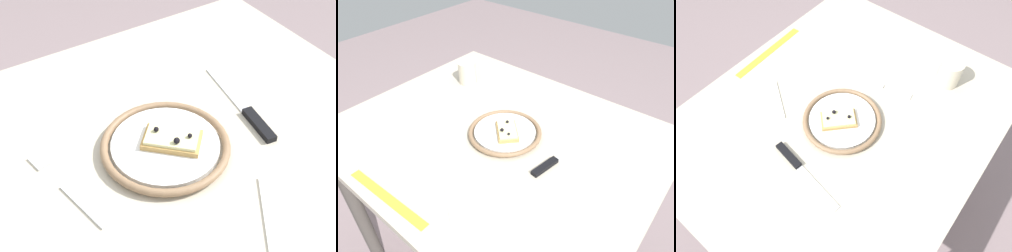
# 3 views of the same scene
# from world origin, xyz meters

# --- Properties ---
(dining_table) EXTENTS (0.97, 0.80, 0.74)m
(dining_table) POSITION_xyz_m (0.00, 0.00, 0.63)
(dining_table) COLOR #BCB29E
(dining_table) RESTS_ON ground_plane
(plate) EXTENTS (0.23, 0.23, 0.02)m
(plate) POSITION_xyz_m (0.02, 0.01, 0.75)
(plate) COLOR white
(plate) RESTS_ON dining_table
(pizza_slice_near) EXTENTS (0.11, 0.11, 0.03)m
(pizza_slice_near) POSITION_xyz_m (0.04, 0.01, 0.77)
(pizza_slice_near) COLOR tan
(pizza_slice_near) RESTS_ON plate
(knife) EXTENTS (0.06, 0.24, 0.01)m
(knife) POSITION_xyz_m (0.21, 0.01, 0.75)
(knife) COLOR silver
(knife) RESTS_ON dining_table
(fork) EXTENTS (0.06, 0.20, 0.00)m
(fork) POSITION_xyz_m (-0.16, 0.03, 0.74)
(fork) COLOR silver
(fork) RESTS_ON dining_table
(napkin) EXTENTS (0.19, 0.19, 0.00)m
(napkin) POSITION_xyz_m (0.13, -0.22, 0.74)
(napkin) COLOR white
(napkin) RESTS_ON dining_table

